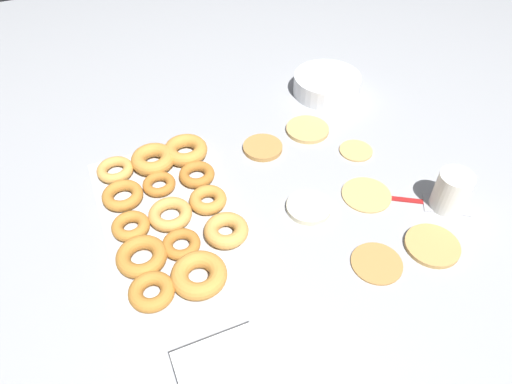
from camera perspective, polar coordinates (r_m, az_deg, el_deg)
ground_plane at (r=1.08m, az=4.07°, el=-1.67°), size 3.00×3.00×0.00m
pancake_0 at (r=1.00m, az=14.87°, el=-8.53°), size 0.11×0.11×0.01m
pancake_1 at (r=1.13m, az=13.65°, el=-0.26°), size 0.12×0.12×0.01m
pancake_2 at (r=1.07m, az=6.60°, el=-1.90°), size 0.10×0.10×0.01m
pancake_3 at (r=1.22m, az=0.84°, el=5.58°), size 0.11×0.11×0.01m
pancake_4 at (r=1.24m, az=12.40°, el=5.16°), size 0.09×0.09×0.01m
pancake_5 at (r=1.29m, az=6.45°, el=7.78°), size 0.12×0.12×0.01m
pancake_6 at (r=1.06m, az=21.18°, el=-6.26°), size 0.12×0.12×0.01m
donut_tray at (r=1.06m, az=-10.69°, el=-2.17°), size 0.51×0.31×0.04m
batter_bowl at (r=1.45m, az=8.83°, el=13.14°), size 0.20×0.20×0.06m
container_stack at (r=0.83m, az=-3.76°, el=-21.66°), size 0.12×0.16×0.06m
paper_cup at (r=1.13m, az=23.25°, el=0.10°), size 0.08×0.08×0.10m
spatula at (r=1.16m, az=21.47°, el=-1.27°), size 0.16×0.22×0.01m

